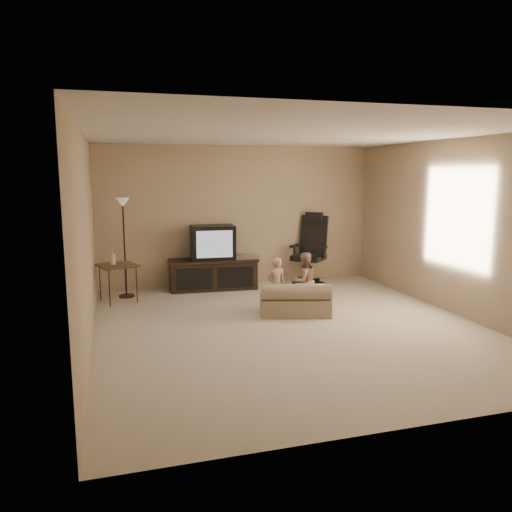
% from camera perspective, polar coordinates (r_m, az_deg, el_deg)
% --- Properties ---
extents(floor, '(5.50, 5.50, 0.00)m').
position_cam_1_polar(floor, '(6.68, 3.93, -8.14)').
color(floor, beige).
rests_on(floor, ground).
extents(room_shell, '(5.50, 5.50, 5.50)m').
position_cam_1_polar(room_shell, '(6.39, 4.09, 4.96)').
color(room_shell, silver).
rests_on(room_shell, floor).
extents(tv_stand, '(1.59, 0.68, 1.12)m').
position_cam_1_polar(tv_stand, '(8.77, -4.90, -0.76)').
color(tv_stand, black).
rests_on(tv_stand, floor).
extents(office_chair, '(0.85, 0.85, 1.31)m').
position_cam_1_polar(office_chair, '(9.21, 6.21, -0.26)').
color(office_chair, black).
rests_on(office_chair, floor).
extents(side_table, '(0.69, 0.69, 0.81)m').
position_cam_1_polar(side_table, '(8.12, -15.60, -1.07)').
color(side_table, brown).
rests_on(side_table, floor).
extents(floor_lamp, '(0.25, 0.25, 1.62)m').
position_cam_1_polar(floor_lamp, '(8.33, -14.90, 3.42)').
color(floor_lamp, black).
rests_on(floor_lamp, floor).
extents(child_sofa, '(1.10, 0.80, 0.49)m').
position_cam_1_polar(child_sofa, '(7.20, 4.52, -5.22)').
color(child_sofa, tan).
rests_on(child_sofa, floor).
extents(toddler_left, '(0.30, 0.23, 0.81)m').
position_cam_1_polar(toddler_left, '(7.29, 2.27, -3.30)').
color(toddler_left, tan).
rests_on(toddler_left, floor).
extents(toddler_right, '(0.46, 0.32, 0.86)m').
position_cam_1_polar(toddler_right, '(7.46, 5.51, -2.86)').
color(toddler_right, tan).
rests_on(toddler_right, floor).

